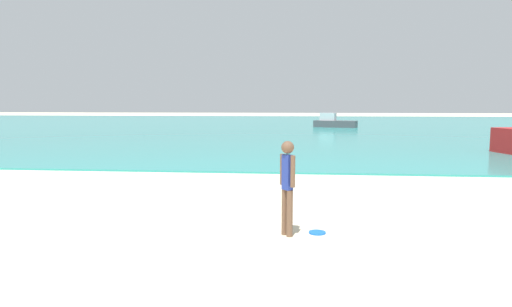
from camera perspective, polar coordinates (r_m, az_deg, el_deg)
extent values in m
cube|color=teal|center=(43.21, 4.11, 3.66)|extent=(160.00, 60.00, 0.06)
cylinder|color=brown|center=(7.21, 3.69, -7.47)|extent=(0.10, 0.10, 0.74)
cylinder|color=brown|center=(7.10, 4.33, -7.68)|extent=(0.10, 0.10, 0.74)
cube|color=#233899|center=(7.03, 4.05, -2.42)|extent=(0.19, 0.20, 0.56)
sphere|color=brown|center=(6.98, 4.08, 0.79)|extent=(0.20, 0.20, 0.20)
cylinder|color=brown|center=(7.13, 3.39, -2.03)|extent=(0.07, 0.07, 0.50)
cylinder|color=brown|center=(6.91, 4.74, -2.31)|extent=(0.07, 0.07, 0.50)
cylinder|color=blue|center=(7.41, 7.85, -10.00)|extent=(0.28, 0.28, 0.03)
cube|color=#4C4C51|center=(39.06, 10.13, 3.75)|extent=(3.80, 2.26, 0.58)
cube|color=silver|center=(39.20, 9.22, 4.68)|extent=(1.50, 1.19, 0.65)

